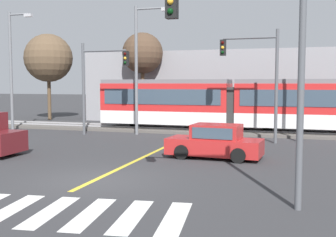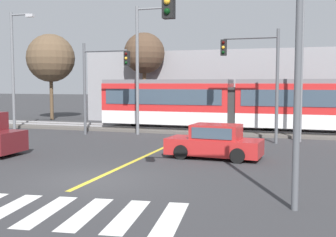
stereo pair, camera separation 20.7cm
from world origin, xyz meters
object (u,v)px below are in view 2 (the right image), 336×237
Objects in this scene: light_rail_tram at (234,103)px; traffic_light_far_right at (258,69)px; street_lamp_centre at (141,62)px; traffic_light_far_left at (99,75)px; bare_tree_far_west at (51,58)px; sedan_crossing at (214,143)px; traffic_light_near_right at (251,47)px; street_lamp_west at (15,64)px; bare_tree_west at (144,54)px; street_lamp_east at (305,48)px.

traffic_light_far_right is (1.99, -4.31, 2.07)m from light_rail_tram.
traffic_light_far_left is at bearing -156.46° from street_lamp_centre.
sedan_crossing is at bearing -39.56° from bare_tree_far_west.
street_lamp_centre is (-8.71, 14.06, 0.44)m from traffic_light_near_right.
traffic_light_near_right reaches higher than sedan_crossing.
street_lamp_west is (-14.93, -3.34, 2.63)m from light_rail_tram.
sedan_crossing is 17.88m from bare_tree_west.
traffic_light_far_right is 10.05m from traffic_light_far_left.
traffic_light_far_right is 0.81× the size of bare_tree_far_west.
traffic_light_far_right is at bearing -10.83° from street_lamp_centre.
light_rail_tram is at bearing 144.14° from street_lamp_east.
bare_tree_far_west is at bearing 176.46° from bare_tree_west.
traffic_light_near_right is at bearing -85.04° from traffic_light_far_right.
street_lamp_centre reaches higher than bare_tree_far_west.
traffic_light_far_right is at bearing 76.85° from sedan_crossing.
street_lamp_west is at bearing 176.71° from traffic_light_far_right.
traffic_light_far_left is at bearing 130.59° from traffic_light_near_right.
street_lamp_west reaches higher than traffic_light_far_left.
traffic_light_near_right is at bearing -79.67° from light_rail_tram.
traffic_light_far_left is at bearing -154.09° from light_rail_tram.
street_lamp_west is at bearing 175.24° from traffic_light_far_left.
street_lamp_east is (19.37, 0.13, 0.62)m from street_lamp_west.
street_lamp_east reaches higher than street_lamp_west.
street_lamp_west reaches higher than bare_tree_west.
bare_tree_west reaches higher than traffic_light_near_right.
street_lamp_centre is at bearing 23.54° from traffic_light_far_left.
street_lamp_west is 10.49m from bare_tree_west.
bare_tree_far_west reaches higher than traffic_light_far_left.
bare_tree_west reaches higher than traffic_light_far_left.
traffic_light_near_right is 0.79× the size of street_lamp_west.
street_lamp_centre is 10.09m from street_lamp_east.
bare_tree_far_west is at bearing 133.11° from traffic_light_near_right.
light_rail_tram is 6.86m from street_lamp_centre.
traffic_light_far_right is 2.93m from street_lamp_east.
light_rail_tram is 2.45× the size of bare_tree_west.
light_rail_tram is 15.53m from street_lamp_west.
bare_tree_west reaches higher than traffic_light_far_right.
sedan_crossing is 0.52× the size of street_lamp_centre.
street_lamp_west is 0.88× the size of street_lamp_east.
traffic_light_near_right is 22.56m from street_lamp_west.
traffic_light_near_right is 0.79× the size of street_lamp_centre.
traffic_light_near_right reaches higher than traffic_light_far_right.
street_lamp_centre is 1.05× the size of bare_tree_far_west.
bare_tree_west is at bearing 50.42° from street_lamp_west.
sedan_crossing is 0.46× the size of street_lamp_east.
street_lamp_west reaches higher than sedan_crossing.
street_lamp_east is 23.70m from bare_tree_far_west.
sedan_crossing is 17.40m from street_lamp_west.
light_rail_tram is 17.34m from traffic_light_near_right.
street_lamp_east reaches higher than light_rail_tram.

